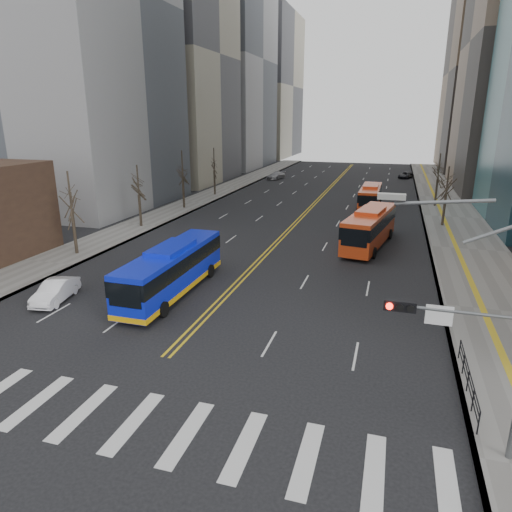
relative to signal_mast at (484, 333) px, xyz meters
The scene contains 16 objects.
ground 14.73m from the signal_mast, behind, with size 220.00×220.00×0.00m, color black.
sidewalk_right 43.43m from the signal_mast, 85.04° to the left, with size 7.00×130.00×0.15m, color slate.
sidewalk_left 52.80m from the signal_mast, 125.14° to the left, with size 5.00×130.00×0.15m, color slate.
crosswalk 14.73m from the signal_mast, behind, with size 26.70×4.00×0.01m.
centerline 54.98m from the signal_mast, 104.56° to the left, with size 0.55×100.00×0.01m.
office_towers 70.52m from the signal_mast, 101.59° to the left, with size 83.00×134.00×58.00m.
signal_mast is the anchor object (origin of this frame).
pedestrian_railing 5.71m from the signal_mast, 82.40° to the left, with size 0.06×6.06×1.02m.
street_trees 38.71m from the signal_mast, 122.76° to the left, with size 35.20×47.20×7.60m.
blue_bus 20.91m from the signal_mast, 147.25° to the left, with size 2.75×11.77×3.43m.
red_bus_near 27.88m from the signal_mast, 100.68° to the left, with size 4.48×11.64×3.60m.
red_bus_far 45.86m from the signal_mast, 97.70° to the left, with size 2.73×10.26×3.27m.
car_white 25.74m from the signal_mast, 162.50° to the left, with size 1.48×4.24×1.40m, color white.
car_dark_mid 32.24m from the signal_mast, 97.26° to the left, with size 1.53×3.80×1.29m, color black.
car_silver 75.29m from the signal_mast, 109.66° to the left, with size 1.98×4.86×1.41m, color #ADACB1.
car_dark_far 79.67m from the signal_mast, 90.91° to the left, with size 1.99×4.31×1.20m, color black.
Camera 1 is at (10.43, -13.49, 11.84)m, focal length 32.00 mm.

